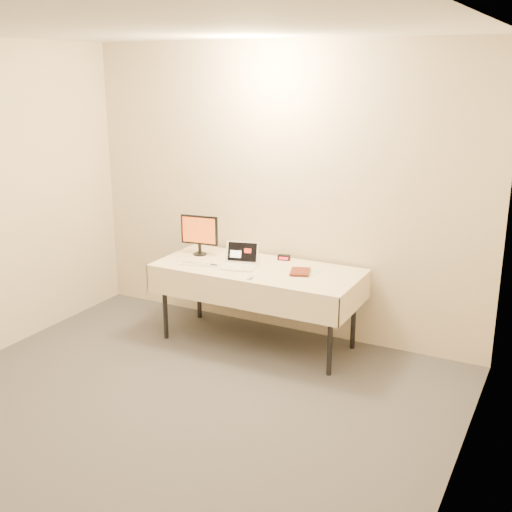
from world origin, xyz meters
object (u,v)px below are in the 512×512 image
at_px(table, 258,274).
at_px(book, 291,260).
at_px(monitor, 199,232).
at_px(laptop, 240,261).

relative_size(table, book, 8.25).
bearing_deg(book, table, 161.39).
bearing_deg(table, monitor, 171.29).
distance_m(laptop, book, 0.49).
bearing_deg(table, laptop, -164.38).
bearing_deg(monitor, laptop, -23.25).
relative_size(monitor, book, 1.70).
bearing_deg(monitor, table, -16.25).
relative_size(table, laptop, 5.15).
xyz_separation_m(table, laptop, (-0.15, -0.04, 0.11)).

